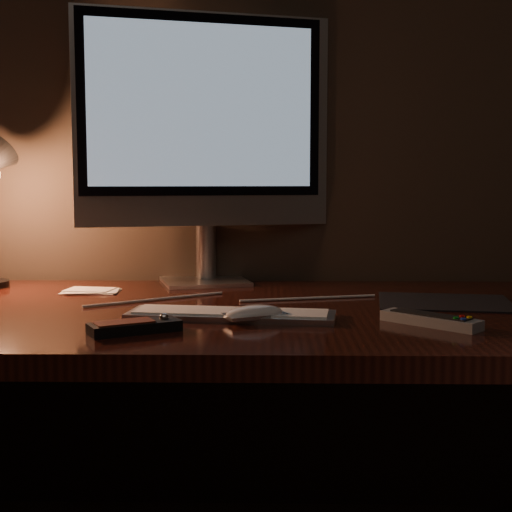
{
  "coord_description": "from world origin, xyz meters",
  "views": [
    {
      "loc": [
        0.08,
        0.5,
        0.99
      ],
      "look_at": [
        0.05,
        1.73,
        0.86
      ],
      "focal_mm": 50.0,
      "sensor_mm": 36.0,
      "label": 1
    }
  ],
  "objects_px": {
    "keyboard": "(231,314)",
    "media_remote": "(135,326)",
    "desk": "(231,364)",
    "monitor": "(204,126)",
    "tv_remote": "(430,320)",
    "mouse": "(255,316)"
  },
  "relations": [
    {
      "from": "mouse",
      "to": "tv_remote",
      "type": "distance_m",
      "value": 0.3
    },
    {
      "from": "tv_remote",
      "to": "mouse",
      "type": "bearing_deg",
      "value": -142.21
    },
    {
      "from": "keyboard",
      "to": "tv_remote",
      "type": "height_order",
      "value": "tv_remote"
    },
    {
      "from": "tv_remote",
      "to": "media_remote",
      "type": "bearing_deg",
      "value": -129.42
    },
    {
      "from": "monitor",
      "to": "tv_remote",
      "type": "height_order",
      "value": "monitor"
    },
    {
      "from": "keyboard",
      "to": "media_remote",
      "type": "xyz_separation_m",
      "value": [
        -0.15,
        -0.13,
        0.0
      ]
    },
    {
      "from": "media_remote",
      "to": "mouse",
      "type": "bearing_deg",
      "value": -3.02
    },
    {
      "from": "desk",
      "to": "tv_remote",
      "type": "height_order",
      "value": "tv_remote"
    },
    {
      "from": "keyboard",
      "to": "tv_remote",
      "type": "distance_m",
      "value": 0.35
    },
    {
      "from": "monitor",
      "to": "media_remote",
      "type": "relative_size",
      "value": 4.09
    },
    {
      "from": "desk",
      "to": "mouse",
      "type": "bearing_deg",
      "value": -75.56
    },
    {
      "from": "media_remote",
      "to": "tv_remote",
      "type": "relative_size",
      "value": 0.97
    },
    {
      "from": "desk",
      "to": "monitor",
      "type": "bearing_deg",
      "value": 106.61
    },
    {
      "from": "tv_remote",
      "to": "keyboard",
      "type": "bearing_deg",
      "value": -147.0
    },
    {
      "from": "monitor",
      "to": "media_remote",
      "type": "bearing_deg",
      "value": -112.29
    },
    {
      "from": "mouse",
      "to": "media_remote",
      "type": "bearing_deg",
      "value": -178.97
    },
    {
      "from": "desk",
      "to": "mouse",
      "type": "height_order",
      "value": "mouse"
    },
    {
      "from": "desk",
      "to": "keyboard",
      "type": "distance_m",
      "value": 0.22
    },
    {
      "from": "desk",
      "to": "monitor",
      "type": "xyz_separation_m",
      "value": [
        -0.08,
        0.26,
        0.5
      ]
    },
    {
      "from": "desk",
      "to": "tv_remote",
      "type": "distance_m",
      "value": 0.44
    },
    {
      "from": "keyboard",
      "to": "media_remote",
      "type": "relative_size",
      "value": 2.41
    },
    {
      "from": "monitor",
      "to": "mouse",
      "type": "distance_m",
      "value": 0.6
    }
  ]
}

